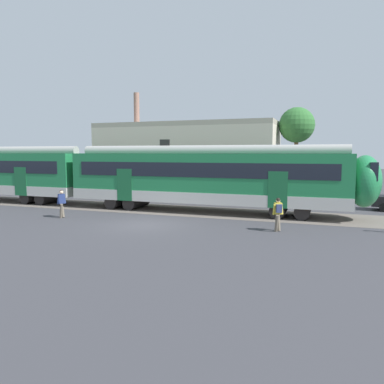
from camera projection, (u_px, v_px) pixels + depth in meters
The scene contains 7 objects.
ground_plane at pixel (145, 225), 20.08m from camera, with size 160.00×160.00×0.00m, color #38383D.
track_bed at pixel (65, 204), 28.19m from camera, with size 80.00×4.40×0.01m, color #605951.
commuter_train at pixel (92, 175), 27.11m from camera, with size 38.05×3.07×4.73m.
pedestrian_navy at pixel (61, 201), 22.14m from camera, with size 0.55×0.67×1.67m.
pedestrian_yellow at pixel (278, 212), 18.27m from camera, with size 0.52×0.71×1.67m.
background_building at pixel (185, 160), 32.55m from camera, with size 15.61×5.00×9.20m.
street_tree_right at pixel (297, 126), 29.76m from camera, with size 2.81×2.81×7.44m.
Camera 1 is at (9.10, -17.75, 3.86)m, focal length 35.00 mm.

